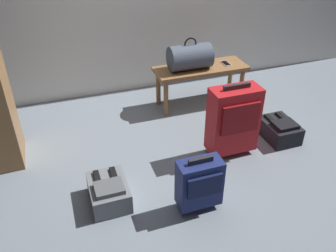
{
  "coord_description": "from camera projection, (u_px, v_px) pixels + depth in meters",
  "views": [
    {
      "loc": [
        -1.02,
        -2.24,
        1.95
      ],
      "look_at": [
        -0.16,
        0.25,
        0.25
      ],
      "focal_mm": 37.93,
      "sensor_mm": 36.0,
      "label": 1
    }
  ],
  "objects": [
    {
      "name": "backpack_dark",
      "position": [
        279.0,
        130.0,
        3.37
      ],
      "size": [
        0.28,
        0.38,
        0.21
      ],
      "color": "black",
      "rests_on": "ground"
    },
    {
      "name": "cell_phone",
      "position": [
        226.0,
        63.0,
        3.85
      ],
      "size": [
        0.07,
        0.14,
        0.01
      ],
      "color": "silver",
      "rests_on": "bench"
    },
    {
      "name": "ground_plane",
      "position": [
        195.0,
        161.0,
        3.12
      ],
      "size": [
        6.6,
        6.6,
        0.0
      ],
      "primitive_type": "plane",
      "color": "slate"
    },
    {
      "name": "suitcase_small_navy",
      "position": [
        200.0,
        183.0,
        2.53
      ],
      "size": [
        0.32,
        0.18,
        0.46
      ],
      "color": "navy",
      "rests_on": "ground"
    },
    {
      "name": "duffel_bag_slate",
      "position": [
        190.0,
        57.0,
        3.67
      ],
      "size": [
        0.44,
        0.26,
        0.34
      ],
      "color": "#475160",
      "rests_on": "bench"
    },
    {
      "name": "bench",
      "position": [
        201.0,
        73.0,
        3.81
      ],
      "size": [
        1.0,
        0.36,
        0.43
      ],
      "color": "olive",
      "rests_on": "ground"
    },
    {
      "name": "suitcase_upright_red",
      "position": [
        233.0,
        119.0,
        3.04
      ],
      "size": [
        0.43,
        0.23,
        0.68
      ],
      "color": "red",
      "rests_on": "ground"
    },
    {
      "name": "backpack_grey",
      "position": [
        109.0,
        192.0,
        2.66
      ],
      "size": [
        0.28,
        0.38,
        0.21
      ],
      "color": "slate",
      "rests_on": "ground"
    }
  ]
}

